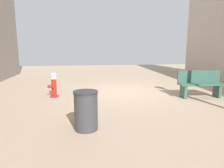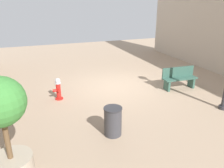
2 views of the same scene
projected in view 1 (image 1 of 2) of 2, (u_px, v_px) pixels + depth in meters
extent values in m
plane|color=tan|center=(124.00, 92.00, 8.17)|extent=(23.40, 23.40, 0.00)
cylinder|color=red|center=(54.00, 96.00, 7.32)|extent=(0.31, 0.31, 0.05)
cylinder|color=red|center=(54.00, 87.00, 7.26)|extent=(0.18, 0.18, 0.61)
cylinder|color=silver|center=(54.00, 78.00, 7.20)|extent=(0.23, 0.23, 0.06)
sphere|color=silver|center=(53.00, 76.00, 7.18)|extent=(0.21, 0.21, 0.21)
cylinder|color=red|center=(53.00, 86.00, 7.12)|extent=(0.08, 0.13, 0.08)
cylinder|color=red|center=(54.00, 85.00, 7.38)|extent=(0.08, 0.13, 0.08)
cylinder|color=red|center=(50.00, 86.00, 7.24)|extent=(0.14, 0.11, 0.11)
cube|color=#33594C|center=(217.00, 91.00, 7.27)|extent=(0.12, 0.40, 0.45)
cube|color=#33594C|center=(183.00, 92.00, 7.17)|extent=(0.12, 0.40, 0.45)
cube|color=#33594C|center=(201.00, 84.00, 7.18)|extent=(1.57, 0.52, 0.06)
cube|color=#33594C|center=(199.00, 76.00, 7.32)|extent=(1.56, 0.14, 0.44)
cylinder|color=#38383D|center=(86.00, 111.00, 4.40)|extent=(0.51, 0.51, 0.82)
cylinder|color=#2C2C30|center=(86.00, 92.00, 4.32)|extent=(0.53, 0.53, 0.04)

